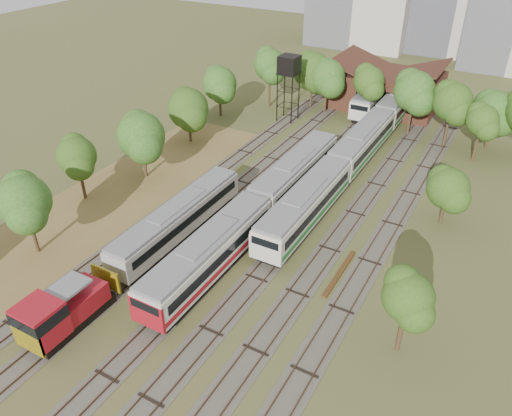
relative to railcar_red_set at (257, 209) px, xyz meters
The scene contains 14 objects.
ground 17.99m from the railcar_red_set, 83.57° to the right, with size 240.00×240.00×0.00m, color #475123.
dry_grass_patch 18.85m from the railcar_red_set, 148.65° to the right, with size 14.00×60.00×0.04m, color brown.
tracks 7.66m from the railcar_red_set, 79.58° to the left, with size 24.60×80.00×0.19m.
railcar_red_set is the anchor object (origin of this frame).
railcar_green_set 20.58m from the railcar_red_set, 78.79° to the left, with size 3.27×52.08×4.05m.
railcar_rear 38.19m from the railcar_red_set, 90.00° to the left, with size 3.14×16.08×3.88m.
shunter_locomotive 21.05m from the railcar_red_set, 106.56° to the right, with size 3.03×8.11×3.97m.
old_grey_coach 7.95m from the railcar_red_set, 139.00° to the right, with size 2.85×18.00×3.53m.
water_tower 29.78m from the railcar_red_set, 110.32° to the left, with size 2.80×2.80×9.70m.
rail_pile_far 10.86m from the railcar_red_set, 17.14° to the right, with size 0.44×7.09×0.23m, color #543518.
maintenance_shed 40.25m from the railcar_red_set, 88.58° to the left, with size 16.45×11.55×7.58m.
tree_band_left 18.69m from the railcar_red_set, behind, with size 8.70×53.49×8.11m.
tree_band_far 32.28m from the railcar_red_set, 82.06° to the left, with size 42.46×10.24×9.31m.
tree_band_right 19.74m from the railcar_red_set, 31.49° to the left, with size 4.89×39.77×7.44m.
Camera 1 is at (18.76, -19.40, 28.93)m, focal length 35.00 mm.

